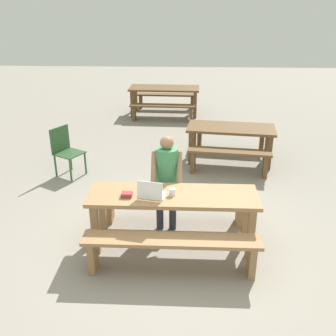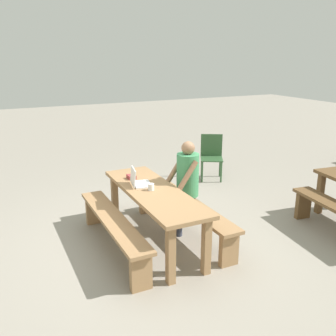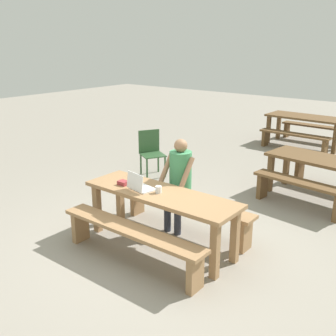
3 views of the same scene
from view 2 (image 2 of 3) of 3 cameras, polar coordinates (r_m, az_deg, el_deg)
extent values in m
plane|color=gray|center=(5.25, -2.13, -11.11)|extent=(30.00, 30.00, 0.00)
cube|color=#9E754C|center=(4.95, -2.22, -3.65)|extent=(2.15, 0.66, 0.05)
cube|color=#9E754C|center=(5.86, -8.09, -4.41)|extent=(0.09, 0.09, 0.70)
cube|color=#9E754C|center=(4.22, 0.40, -13.11)|extent=(0.09, 0.09, 0.70)
cube|color=#9E754C|center=(6.00, -3.94, -3.75)|extent=(0.09, 0.09, 0.70)
cube|color=#9E754C|center=(4.42, 5.84, -11.75)|extent=(0.09, 0.09, 0.70)
cube|color=#9E754C|center=(4.87, -8.38, -7.73)|extent=(2.08, 0.30, 0.05)
cube|color=#9E754C|center=(5.80, -11.16, -6.29)|extent=(0.08, 0.24, 0.42)
cube|color=#9E754C|center=(4.20, -4.14, -15.55)|extent=(0.08, 0.24, 0.42)
cube|color=#9E754C|center=(5.29, 3.50, -5.55)|extent=(2.08, 0.30, 0.05)
cube|color=#9E754C|center=(6.15, -0.85, -4.58)|extent=(0.08, 0.24, 0.42)
cube|color=#9E754C|center=(4.68, 9.23, -12.11)|extent=(0.08, 0.24, 0.42)
cube|color=white|center=(5.14, -3.93, -2.47)|extent=(0.36, 0.28, 0.02)
cube|color=white|center=(5.08, -5.34, -1.29)|extent=(0.32, 0.10, 0.22)
cube|color=#0F1933|center=(5.08, -5.27, -1.28)|extent=(0.29, 0.08, 0.21)
cube|color=#993338|center=(5.40, -5.59, -1.34)|extent=(0.13, 0.11, 0.06)
cylinder|color=white|center=(4.92, -2.59, -2.90)|extent=(0.08, 0.08, 0.09)
cylinder|color=#333847|center=(5.45, 0.78, -7.23)|extent=(0.10, 0.10, 0.47)
cylinder|color=#333847|center=(5.31, 1.66, -7.94)|extent=(0.10, 0.10, 0.47)
cube|color=#333847|center=(5.31, 2.10, -4.70)|extent=(0.28, 0.28, 0.12)
cylinder|color=#3F8C59|center=(5.24, 3.01, -1.05)|extent=(0.31, 0.31, 0.60)
cylinder|color=#936B4C|center=(5.32, 1.16, -0.13)|extent=(0.07, 0.32, 0.41)
cylinder|color=#936B4C|center=(5.03, 2.98, -1.18)|extent=(0.07, 0.32, 0.41)
sphere|color=#936B4C|center=(5.13, 3.07, 3.05)|extent=(0.19, 0.19, 0.19)
cube|color=#335933|center=(7.67, 6.64, 1.41)|extent=(0.60, 0.60, 0.02)
cube|color=#335933|center=(7.81, 6.62, 3.50)|extent=(0.23, 0.39, 0.46)
cylinder|color=#335933|center=(7.54, 5.21, -0.57)|extent=(0.04, 0.04, 0.42)
cylinder|color=#335933|center=(7.56, 8.09, -0.63)|extent=(0.04, 0.04, 0.42)
cylinder|color=#335933|center=(7.90, 5.14, 0.25)|extent=(0.04, 0.04, 0.42)
cylinder|color=#335933|center=(7.92, 7.89, 0.20)|extent=(0.04, 0.04, 0.42)
cube|color=brown|center=(6.48, 22.11, -3.57)|extent=(0.10, 0.10, 0.67)
cube|color=brown|center=(5.69, 24.21, -5.36)|extent=(1.55, 0.49, 0.05)
cube|color=brown|center=(6.23, 19.85, -5.31)|extent=(0.11, 0.25, 0.43)
camera|label=1|loc=(4.85, -60.14, 15.24)|focal=41.60mm
camera|label=3|loc=(2.22, -84.65, 5.59)|focal=43.00mm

